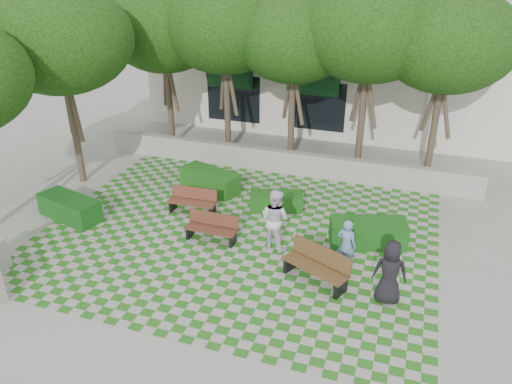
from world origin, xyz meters
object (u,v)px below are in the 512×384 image
(hedge_midleft, at_px, (210,180))
(person_blue, at_px, (346,245))
(bench_west, at_px, (193,201))
(bench_east, at_px, (317,266))
(hedge_east, at_px, (368,233))
(hedge_west, at_px, (70,208))
(person_white, at_px, (275,219))
(hedge_midright, at_px, (276,201))
(person_dark, at_px, (390,272))
(bench_mid, at_px, (212,228))

(hedge_midleft, height_order, person_blue, person_blue)
(bench_west, bearing_deg, bench_east, -29.03)
(hedge_east, xyz_separation_m, hedge_midleft, (-5.96, 1.92, -0.00))
(hedge_east, bearing_deg, bench_east, -115.27)
(hedge_west, relative_size, person_white, 1.15)
(hedge_midright, distance_m, person_dark, 5.56)
(bench_mid, distance_m, person_white, 2.02)
(hedge_midright, height_order, person_dark, person_dark)
(person_dark, height_order, person_white, person_white)
(person_blue, xyz_separation_m, person_white, (-2.18, 0.47, 0.17))
(person_blue, height_order, person_dark, person_dark)
(hedge_midright, height_order, hedge_west, hedge_west)
(person_dark, distance_m, person_white, 3.76)
(hedge_midright, height_order, person_blue, person_blue)
(hedge_west, bearing_deg, person_blue, -0.04)
(hedge_east, bearing_deg, hedge_west, -171.25)
(bench_mid, bearing_deg, hedge_midleft, 114.96)
(person_white, bearing_deg, hedge_midright, -54.84)
(bench_east, xyz_separation_m, bench_mid, (-3.48, 1.04, -0.07))
(hedge_midright, xyz_separation_m, hedge_west, (-6.28, -2.71, 0.07))
(hedge_west, bearing_deg, bench_east, -5.49)
(bench_west, bearing_deg, hedge_midright, 20.43)
(bench_west, distance_m, hedge_east, 5.84)
(bench_west, xyz_separation_m, hedge_west, (-3.68, -1.64, -0.03))
(bench_mid, xyz_separation_m, person_white, (1.93, 0.23, 0.54))
(hedge_west, bearing_deg, person_white, 3.85)
(person_white, bearing_deg, person_blue, -172.24)
(bench_mid, bearing_deg, hedge_midright, 62.87)
(bench_east, height_order, bench_west, bench_east)
(bench_east, relative_size, bench_west, 1.20)
(hedge_midleft, bearing_deg, hedge_midright, -13.94)
(hedge_east, distance_m, person_white, 2.86)
(bench_mid, xyz_separation_m, hedge_midright, (1.32, 2.47, -0.10))
(bench_west, bearing_deg, person_blue, -18.78)
(hedge_midleft, relative_size, hedge_west, 1.02)
(hedge_east, xyz_separation_m, person_dark, (0.81, -2.54, 0.48))
(bench_west, relative_size, person_blue, 1.06)
(bench_east, distance_m, person_dark, 1.94)
(hedge_midleft, xyz_separation_m, person_dark, (6.76, -4.46, 0.48))
(bench_east, relative_size, person_white, 1.04)
(person_blue, bearing_deg, bench_east, 67.34)
(bench_mid, height_order, hedge_midright, bench_mid)
(hedge_midright, bearing_deg, bench_east, -58.48)
(hedge_east, distance_m, person_blue, 1.58)
(hedge_midleft, bearing_deg, person_blue, -31.58)
(person_white, bearing_deg, hedge_midleft, -21.27)
(bench_mid, distance_m, person_blue, 4.13)
(hedge_midright, relative_size, person_blue, 1.14)
(hedge_midleft, bearing_deg, bench_mid, -65.97)
(bench_west, relative_size, person_dark, 0.94)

